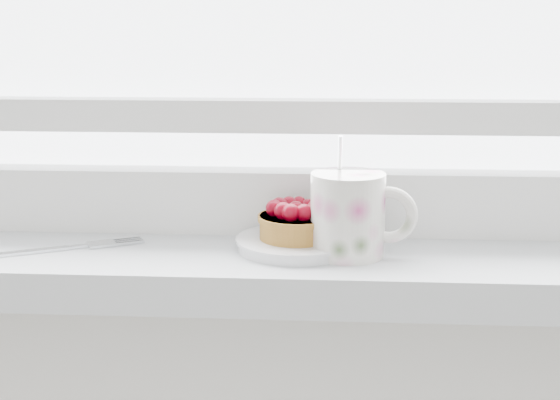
# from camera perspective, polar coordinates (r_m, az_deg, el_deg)

# --- Properties ---
(saucer) EXTENTS (0.12, 0.12, 0.01)m
(saucer) POSITION_cam_1_polar(r_m,az_deg,el_deg) (0.81, 1.16, -3.21)
(saucer) COLOR silver
(saucer) RESTS_ON windowsill
(raspberry_tart) EXTENTS (0.08, 0.08, 0.04)m
(raspberry_tart) POSITION_cam_1_polar(r_m,az_deg,el_deg) (0.80, 1.15, -1.53)
(raspberry_tart) COLOR brown
(raspberry_tart) RESTS_ON saucer
(floral_mug) EXTENTS (0.11, 0.08, 0.12)m
(floral_mug) POSITION_cam_1_polar(r_m,az_deg,el_deg) (0.78, 5.18, -0.95)
(floral_mug) COLOR silver
(floral_mug) RESTS_ON windowsill
(fork) EXTENTS (0.17, 0.10, 0.00)m
(fork) POSITION_cam_1_polar(r_m,az_deg,el_deg) (0.84, -16.14, -3.46)
(fork) COLOR silver
(fork) RESTS_ON windowsill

